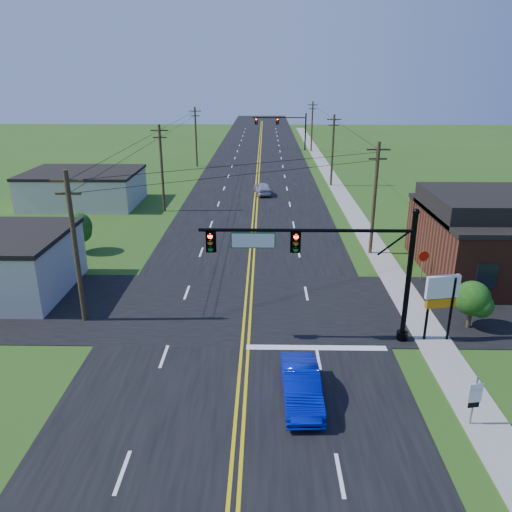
{
  "coord_description": "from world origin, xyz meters",
  "views": [
    {
      "loc": [
        1.18,
        -16.39,
        13.87
      ],
      "look_at": [
        0.71,
        10.0,
        4.15
      ],
      "focal_mm": 35.0,
      "sensor_mm": 36.0,
      "label": 1
    }
  ],
  "objects_px": {
    "route_sign": "(475,398)",
    "stop_sign": "(423,259)",
    "signal_mast_main": "(325,259)",
    "signal_mast_far": "(282,126)",
    "blue_car": "(301,386)"
  },
  "relations": [
    {
      "from": "route_sign",
      "to": "stop_sign",
      "type": "bearing_deg",
      "value": 71.55
    },
    {
      "from": "blue_car",
      "to": "stop_sign",
      "type": "height_order",
      "value": "stop_sign"
    },
    {
      "from": "signal_mast_main",
      "to": "stop_sign",
      "type": "bearing_deg",
      "value": 46.58
    },
    {
      "from": "route_sign",
      "to": "stop_sign",
      "type": "height_order",
      "value": "route_sign"
    },
    {
      "from": "signal_mast_far",
      "to": "signal_mast_main",
      "type": "bearing_deg",
      "value": -90.08
    },
    {
      "from": "blue_car",
      "to": "route_sign",
      "type": "height_order",
      "value": "route_sign"
    },
    {
      "from": "signal_mast_main",
      "to": "signal_mast_far",
      "type": "distance_m",
      "value": 72.0
    },
    {
      "from": "route_sign",
      "to": "stop_sign",
      "type": "distance_m",
      "value": 15.72
    },
    {
      "from": "signal_mast_far",
      "to": "route_sign",
      "type": "distance_m",
      "value": 79.34
    },
    {
      "from": "route_sign",
      "to": "signal_mast_main",
      "type": "bearing_deg",
      "value": 118.4
    },
    {
      "from": "stop_sign",
      "to": "signal_mast_main",
      "type": "bearing_deg",
      "value": -146.01
    },
    {
      "from": "stop_sign",
      "to": "route_sign",
      "type": "bearing_deg",
      "value": -111.66
    },
    {
      "from": "stop_sign",
      "to": "blue_car",
      "type": "bearing_deg",
      "value": -136.66
    },
    {
      "from": "route_sign",
      "to": "signal_mast_far",
      "type": "bearing_deg",
      "value": 84.53
    },
    {
      "from": "signal_mast_far",
      "to": "route_sign",
      "type": "bearing_deg",
      "value": -86.1
    }
  ]
}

